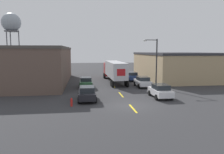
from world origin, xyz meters
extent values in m
plane|color=#333335|center=(0.00, 0.00, 0.00)|extent=(160.00, 160.00, 0.00)
cube|color=yellow|center=(0.00, -1.14, 0.00)|extent=(0.20, 3.19, 0.01)
cube|color=yellow|center=(0.00, 5.69, 0.00)|extent=(0.20, 3.19, 0.01)
cube|color=yellow|center=(0.00, 12.51, 0.00)|extent=(0.20, 3.19, 0.01)
cube|color=brown|center=(-13.60, 17.77, 2.93)|extent=(12.19, 22.64, 5.86)
cube|color=#4C4742|center=(-13.60, 17.77, 6.06)|extent=(12.39, 22.84, 0.40)
cube|color=tan|center=(14.27, 20.69, 2.42)|extent=(13.54, 19.46, 4.83)
cube|color=#333338|center=(14.27, 20.69, 5.03)|extent=(13.74, 19.66, 0.40)
cube|color=#B21919|center=(0.69, 23.05, 1.81)|extent=(2.25, 2.86, 2.64)
cube|color=silver|center=(0.79, 15.95, 2.38)|extent=(2.48, 10.81, 2.61)
cube|color=red|center=(0.87, 10.55, 2.38)|extent=(1.28, 0.05, 1.05)
cylinder|color=black|center=(1.84, 23.43, 0.49)|extent=(0.29, 0.98, 0.97)
cylinder|color=black|center=(-0.48, 23.39, 0.49)|extent=(0.29, 0.98, 0.97)
cylinder|color=black|center=(1.86, 22.29, 0.49)|extent=(0.29, 0.98, 0.97)
cylinder|color=black|center=(-0.46, 22.26, 0.49)|extent=(0.29, 0.98, 0.97)
cylinder|color=black|center=(2.00, 12.78, 0.49)|extent=(0.29, 0.98, 0.97)
cylinder|color=black|center=(-0.32, 12.74, 0.49)|extent=(0.29, 0.98, 0.97)
cylinder|color=black|center=(2.02, 11.38, 0.49)|extent=(0.29, 0.98, 0.97)
cylinder|color=black|center=(-0.30, 11.34, 0.49)|extent=(0.29, 0.98, 0.97)
cube|color=silver|center=(4.38, 11.19, 0.69)|extent=(1.84, 4.25, 0.73)
cube|color=#23282D|center=(4.38, 11.06, 1.34)|extent=(1.62, 2.21, 0.56)
cylinder|color=black|center=(5.30, 12.51, 0.33)|extent=(0.22, 0.66, 0.66)
cylinder|color=black|center=(3.46, 12.51, 0.33)|extent=(0.22, 0.66, 0.66)
cylinder|color=black|center=(5.30, 9.87, 0.33)|extent=(0.22, 0.66, 0.66)
cylinder|color=black|center=(3.46, 9.87, 0.33)|extent=(0.22, 0.66, 0.66)
cube|color=silver|center=(4.38, 3.33, 0.69)|extent=(1.84, 4.25, 0.73)
cube|color=#23282D|center=(4.38, 3.20, 1.34)|extent=(1.62, 2.21, 0.56)
cylinder|color=black|center=(5.30, 4.65, 0.33)|extent=(0.22, 0.66, 0.66)
cylinder|color=black|center=(3.46, 4.65, 0.33)|extent=(0.22, 0.66, 0.66)
cylinder|color=black|center=(5.30, 2.01, 0.33)|extent=(0.22, 0.66, 0.66)
cylinder|color=black|center=(3.46, 2.01, 0.33)|extent=(0.22, 0.66, 0.66)
cube|color=navy|center=(4.38, 18.66, 0.69)|extent=(1.84, 4.25, 0.73)
cube|color=#23282D|center=(4.38, 18.53, 1.34)|extent=(1.62, 2.21, 0.56)
cylinder|color=black|center=(5.30, 19.98, 0.33)|extent=(0.22, 0.66, 0.66)
cylinder|color=black|center=(3.46, 19.98, 0.33)|extent=(0.22, 0.66, 0.66)
cylinder|color=black|center=(5.30, 17.34, 0.33)|extent=(0.22, 0.66, 0.66)
cylinder|color=black|center=(3.46, 17.34, 0.33)|extent=(0.22, 0.66, 0.66)
cube|color=black|center=(-4.38, 2.96, 0.69)|extent=(1.84, 4.25, 0.73)
cube|color=#23282D|center=(-4.38, 2.83, 1.34)|extent=(1.62, 2.21, 0.56)
cylinder|color=black|center=(-3.46, 4.27, 0.33)|extent=(0.22, 0.66, 0.66)
cylinder|color=black|center=(-5.30, 4.27, 0.33)|extent=(0.22, 0.66, 0.66)
cylinder|color=black|center=(-3.46, 1.64, 0.33)|extent=(0.22, 0.66, 0.66)
cylinder|color=black|center=(-5.30, 1.64, 0.33)|extent=(0.22, 0.66, 0.66)
cube|color=#2D5B38|center=(-4.38, 11.73, 0.69)|extent=(1.84, 4.25, 0.73)
cube|color=#23282D|center=(-4.38, 11.60, 1.34)|extent=(1.62, 2.21, 0.56)
cylinder|color=black|center=(-3.46, 13.05, 0.33)|extent=(0.22, 0.66, 0.66)
cylinder|color=black|center=(-5.30, 13.05, 0.33)|extent=(0.22, 0.66, 0.66)
cylinder|color=black|center=(-3.46, 10.41, 0.33)|extent=(0.22, 0.66, 0.66)
cylinder|color=black|center=(-5.30, 10.41, 0.33)|extent=(0.22, 0.66, 0.66)
cylinder|color=#47474C|center=(-23.90, 48.55, 5.82)|extent=(0.28, 0.28, 11.64)
cylinder|color=#47474C|center=(-26.85, 50.25, 5.82)|extent=(0.28, 0.28, 11.64)
cylinder|color=#47474C|center=(-26.85, 46.85, 5.82)|extent=(0.28, 0.28, 11.64)
cylinder|color=#4C4C51|center=(-25.87, 48.55, 11.44)|extent=(4.21, 4.21, 0.30)
sphere|color=#939EA8|center=(-25.87, 48.55, 14.02)|extent=(5.61, 5.61, 5.61)
cylinder|color=#2D2D30|center=(6.25, 10.32, 3.68)|extent=(0.20, 0.20, 7.35)
cylinder|color=#2D2D30|center=(5.32, 10.32, 7.20)|extent=(1.87, 0.11, 0.11)
ellipsoid|color=silver|center=(4.38, 10.32, 7.10)|extent=(0.56, 0.32, 0.22)
cylinder|color=red|center=(-6.00, 0.52, 0.35)|extent=(0.22, 0.22, 0.71)
sphere|color=red|center=(-6.00, 0.52, 0.77)|extent=(0.20, 0.20, 0.20)
camera|label=1|loc=(-4.78, -21.48, 5.62)|focal=35.00mm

